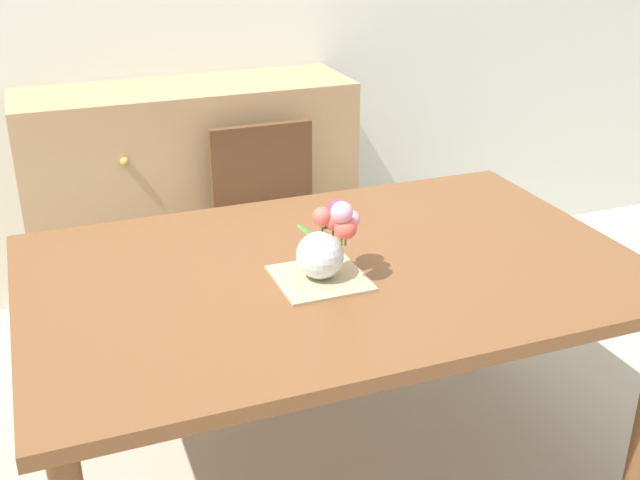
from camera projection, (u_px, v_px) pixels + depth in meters
ground_plane at (332, 473)px, 2.55m from camera, size 12.00×12.00×0.00m
dining_table at (333, 289)px, 2.27m from camera, size 1.75×1.12×0.76m
chair_far at (272, 223)px, 3.13m from camera, size 0.42×0.42×0.90m
dresser at (193, 199)px, 3.43m from camera, size 1.40×0.47×1.00m
placemat at (320, 278)px, 2.16m from camera, size 0.24×0.24×0.01m
flower_vase at (327, 242)px, 2.12m from camera, size 0.18×0.17×0.24m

